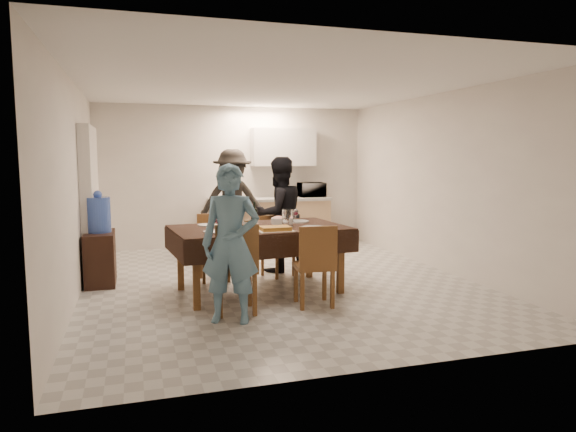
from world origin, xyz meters
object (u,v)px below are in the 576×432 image
object	(u,v)px
wine_bottle	(254,214)
person_far	(279,214)
console	(100,258)
savoury_tart	(275,229)
person_kitchen	(233,201)
water_pitcher	(288,218)
water_jug	(98,215)
dining_table	(259,230)
person_near	(231,244)
microwave	(312,190)

from	to	relation	value
wine_bottle	person_far	xyz separation A→B (m)	(0.60, 1.00, -0.14)
console	savoury_tart	bearing A→B (deg)	-34.24
savoury_tart	person_kitchen	bearing A→B (deg)	88.64
person_far	water_pitcher	bearing A→B (deg)	62.74
water_jug	wine_bottle	world-z (taller)	water_jug
water_pitcher	person_far	size ratio (longest dim) A/B	0.13
water_jug	person_far	world-z (taller)	person_far
wine_bottle	water_pitcher	size ratio (longest dim) A/B	1.49
dining_table	person_far	bearing A→B (deg)	56.58
person_far	console	bearing A→B (deg)	-15.73
wine_bottle	water_pitcher	distance (m)	0.42
person_near	person_kitchen	distance (m)	3.77
person_far	person_kitchen	world-z (taller)	person_kitchen
water_jug	wine_bottle	xyz separation A→B (m)	(1.87, -0.95, 0.05)
water_jug	dining_table	bearing A→B (deg)	-27.40
console	water_pitcher	world-z (taller)	water_pitcher
savoury_tart	person_far	size ratio (longest dim) A/B	0.24
console	person_kitchen	distance (m)	2.72
console	microwave	xyz separation A→B (m)	(3.70, 2.10, 0.70)
savoury_tart	wine_bottle	bearing A→B (deg)	109.23
water_pitcher	wine_bottle	bearing A→B (deg)	165.96
console	person_near	bearing A→B (deg)	-56.14
water_pitcher	person_kitchen	xyz separation A→B (m)	(-0.18, 2.70, -0.02)
water_jug	water_pitcher	distance (m)	2.50
dining_table	person_near	bearing A→B (deg)	-123.42
console	person_kitchen	xyz separation A→B (m)	(2.10, 1.65, 0.56)
console	person_far	size ratio (longest dim) A/B	0.45
person_far	savoury_tart	bearing A→B (deg)	55.58
console	water_jug	world-z (taller)	water_jug
dining_table	wine_bottle	xyz separation A→B (m)	(-0.05, 0.05, 0.19)
wine_bottle	person_kitchen	distance (m)	2.61
dining_table	microwave	distance (m)	3.58
water_pitcher	person_kitchen	distance (m)	2.70
wine_bottle	dining_table	bearing A→B (deg)	-45.00
water_pitcher	savoury_tart	size ratio (longest dim) A/B	0.52
water_jug	savoury_tart	bearing A→B (deg)	-34.24
water_jug	savoury_tart	xyz separation A→B (m)	(2.02, -1.38, -0.08)
console	person_far	xyz separation A→B (m)	(2.47, 0.05, 0.49)
dining_table	person_kitchen	world-z (taller)	person_kitchen
water_pitcher	microwave	bearing A→B (deg)	65.61
person_near	microwave	bearing A→B (deg)	81.21
microwave	person_kitchen	distance (m)	1.67
dining_table	microwave	size ratio (longest dim) A/B	4.52
savoury_tart	person_near	bearing A→B (deg)	-134.13
console	water_pitcher	distance (m)	2.57
microwave	person_far	xyz separation A→B (m)	(-1.23, -2.05, -0.21)
water_jug	water_pitcher	bearing A→B (deg)	-24.73
water_jug	wine_bottle	size ratio (longest dim) A/B	1.47
console	savoury_tart	xyz separation A→B (m)	(2.02, -1.38, 0.50)
console	person_kitchen	bearing A→B (deg)	38.19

